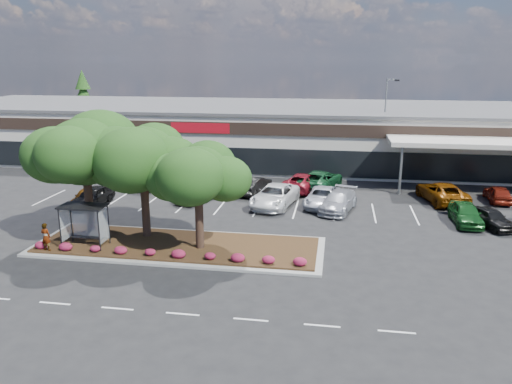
# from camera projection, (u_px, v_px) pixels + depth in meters

# --- Properties ---
(ground) EXTENTS (160.00, 160.00, 0.00)m
(ground) POSITION_uv_depth(u_px,v_px,m) (191.00, 277.00, 26.96)
(ground) COLOR black
(ground) RESTS_ON ground
(retail_store) EXTENTS (80.40, 25.20, 6.25)m
(retail_store) POSITION_uv_depth(u_px,v_px,m) (274.00, 132.00, 58.46)
(retail_store) COLOR #BDB7AC
(retail_store) RESTS_ON ground
(landscape_island) EXTENTS (18.00, 6.00, 0.26)m
(landscape_island) POSITION_uv_depth(u_px,v_px,m) (178.00, 246.00, 31.05)
(landscape_island) COLOR gray
(landscape_island) RESTS_ON ground
(lane_markings) EXTENTS (33.12, 20.06, 0.01)m
(lane_markings) POSITION_uv_depth(u_px,v_px,m) (229.00, 218.00, 36.91)
(lane_markings) COLOR silver
(lane_markings) RESTS_ON ground
(shrub_row) EXTENTS (17.00, 0.80, 0.50)m
(shrub_row) POSITION_uv_depth(u_px,v_px,m) (167.00, 253.00, 28.95)
(shrub_row) COLOR #9A1C3F
(shrub_row) RESTS_ON landscape_island
(bus_shelter) EXTENTS (2.75, 1.55, 2.59)m
(bus_shelter) POSITION_uv_depth(u_px,v_px,m) (85.00, 213.00, 30.36)
(bus_shelter) COLOR black
(bus_shelter) RESTS_ON landscape_island
(island_tree_west) EXTENTS (7.20, 7.20, 7.89)m
(island_tree_west) POSITION_uv_depth(u_px,v_px,m) (87.00, 177.00, 31.43)
(island_tree_west) COLOR #123611
(island_tree_west) RESTS_ON landscape_island
(island_tree_mid) EXTENTS (6.60, 6.60, 7.32)m
(island_tree_mid) POSITION_uv_depth(u_px,v_px,m) (144.00, 181.00, 31.61)
(island_tree_mid) COLOR #123611
(island_tree_mid) RESTS_ON landscape_island
(island_tree_east) EXTENTS (5.80, 5.80, 6.50)m
(island_tree_east) POSITION_uv_depth(u_px,v_px,m) (199.00, 196.00, 29.66)
(island_tree_east) COLOR #123611
(island_tree_east) RESTS_ON landscape_island
(conifer_north_west) EXTENTS (4.40, 4.40, 10.00)m
(conifer_north_west) POSITION_uv_depth(u_px,v_px,m) (84.00, 104.00, 74.25)
(conifer_north_west) COLOR #123611
(conifer_north_west) RESTS_ON ground
(person_waiting) EXTENTS (0.68, 0.51, 1.72)m
(person_waiting) POSITION_uv_depth(u_px,v_px,m) (46.00, 237.00, 29.78)
(person_waiting) COLOR #594C47
(person_waiting) RESTS_ON landscape_island
(light_pole) EXTENTS (1.43, 0.56, 9.59)m
(light_pole) POSITION_uv_depth(u_px,v_px,m) (385.00, 132.00, 50.64)
(light_pole) COLOR gray
(light_pole) RESTS_ON ground
(car_0) EXTENTS (2.29, 4.54, 1.48)m
(car_0) POSITION_uv_depth(u_px,v_px,m) (93.00, 196.00, 40.11)
(car_0) COLOR black
(car_0) RESTS_ON ground
(car_1) EXTENTS (1.71, 4.02, 1.35)m
(car_1) POSITION_uv_depth(u_px,v_px,m) (87.00, 196.00, 40.27)
(car_1) COLOR #65390C
(car_1) RESTS_ON ground
(car_2) EXTENTS (3.62, 5.43, 1.72)m
(car_2) POSITION_uv_depth(u_px,v_px,m) (199.00, 190.00, 41.41)
(car_2) COLOR #4F4E54
(car_2) RESTS_ON ground
(car_4) EXTENTS (3.87, 6.45, 1.68)m
(car_4) POSITION_uv_depth(u_px,v_px,m) (275.00, 196.00, 39.77)
(car_4) COLOR white
(car_4) RESTS_ON ground
(car_5) EXTENTS (3.34, 5.57, 1.51)m
(car_5) POSITION_uv_depth(u_px,v_px,m) (338.00, 201.00, 38.54)
(car_5) COLOR #999BA3
(car_5) RESTS_ON ground
(car_6) EXTENTS (3.14, 5.55, 1.46)m
(car_6) POSITION_uv_depth(u_px,v_px,m) (323.00, 197.00, 39.80)
(car_6) COLOR silver
(car_6) RESTS_ON ground
(car_7) EXTENTS (1.84, 4.52, 1.54)m
(car_7) POSITION_uv_depth(u_px,v_px,m) (466.00, 213.00, 35.46)
(car_7) COLOR #134819
(car_7) RESTS_ON ground
(car_8) EXTENTS (3.09, 4.36, 1.38)m
(car_8) POSITION_uv_depth(u_px,v_px,m) (490.00, 218.00, 34.76)
(car_8) COLOR black
(car_8) RESTS_ON ground
(car_9) EXTENTS (2.50, 5.97, 1.72)m
(car_9) POSITION_uv_depth(u_px,v_px,m) (162.00, 175.00, 46.85)
(car_9) COLOR black
(car_9) RESTS_ON ground
(car_10) EXTENTS (2.98, 5.30, 1.40)m
(car_10) POSITION_uv_depth(u_px,v_px,m) (152.00, 180.00, 45.58)
(car_10) COLOR #1A4220
(car_10) RESTS_ON ground
(car_11) EXTENTS (3.34, 5.14, 1.38)m
(car_11) POSITION_uv_depth(u_px,v_px,m) (218.00, 180.00, 45.44)
(car_11) COLOR black
(car_11) RESTS_ON ground
(car_12) EXTENTS (2.69, 4.89, 1.53)m
(car_12) POSITION_uv_depth(u_px,v_px,m) (254.00, 185.00, 43.48)
(car_12) COLOR black
(car_12) RESTS_ON ground
(car_13) EXTENTS (4.17, 6.12, 1.56)m
(car_13) POSITION_uv_depth(u_px,v_px,m) (304.00, 182.00, 44.55)
(car_13) COLOR maroon
(car_13) RESTS_ON ground
(car_14) EXTENTS (4.45, 6.59, 1.68)m
(car_14) POSITION_uv_depth(u_px,v_px,m) (320.00, 180.00, 45.10)
(car_14) COLOR #144625
(car_14) RESTS_ON ground
(car_16) EXTENTS (3.96, 6.39, 1.65)m
(car_16) POSITION_uv_depth(u_px,v_px,m) (442.00, 192.00, 40.94)
(car_16) COLOR #643105
(car_16) RESTS_ON ground
(car_17) EXTENTS (1.75, 4.06, 1.37)m
(car_17) POSITION_uv_depth(u_px,v_px,m) (498.00, 194.00, 41.00)
(car_17) COLOR maroon
(car_17) RESTS_ON ground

